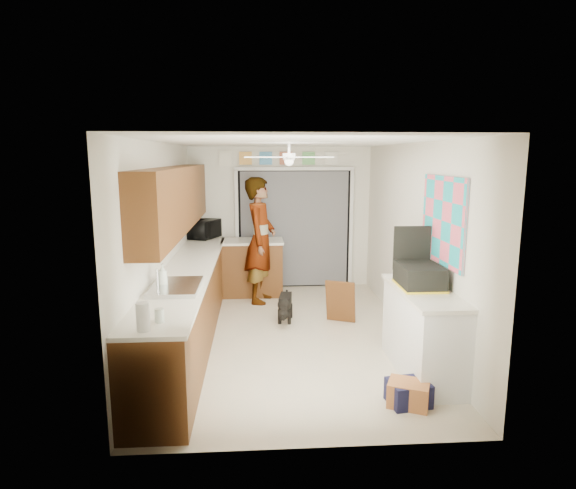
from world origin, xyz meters
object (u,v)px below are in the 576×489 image
object	(u,v)px
soap_bottle	(163,276)
man	(260,240)
paper_towel_roll	(143,317)
navy_crate	(408,393)
microwave	(204,229)
cardboard_box	(408,394)
dog	(285,306)
suitcase	(419,276)

from	to	relation	value
soap_bottle	man	world-z (taller)	man
paper_towel_roll	navy_crate	size ratio (longest dim) A/B	0.64
microwave	navy_crate	xyz separation A→B (m)	(2.33, -4.11, -0.99)
cardboard_box	dog	size ratio (longest dim) A/B	0.68
paper_towel_roll	suitcase	world-z (taller)	suitcase
suitcase	cardboard_box	size ratio (longest dim) A/B	1.52
microwave	paper_towel_roll	world-z (taller)	microwave
suitcase	dog	distance (m)	2.31
soap_bottle	dog	size ratio (longest dim) A/B	0.49
microwave	paper_towel_roll	bearing A→B (deg)	-156.86
cardboard_box	navy_crate	bearing A→B (deg)	72.34
microwave	man	xyz separation A→B (m)	(0.96, -0.67, -0.09)
suitcase	microwave	bearing A→B (deg)	129.07
soap_bottle	dog	distance (m)	2.25
cardboard_box	dog	world-z (taller)	dog
cardboard_box	man	xyz separation A→B (m)	(-1.36, 3.46, 0.89)
dog	microwave	bearing A→B (deg)	136.63
dog	paper_towel_roll	bearing A→B (deg)	-106.39
man	cardboard_box	bearing A→B (deg)	-145.44
cardboard_box	man	size ratio (longest dim) A/B	0.19
soap_bottle	navy_crate	size ratio (longest dim) A/B	0.72
cardboard_box	man	bearing A→B (deg)	111.38
paper_towel_roll	suitcase	bearing A→B (deg)	23.45
man	dog	xyz separation A→B (m)	(0.34, -1.00, -0.79)
suitcase	dog	world-z (taller)	suitcase
cardboard_box	navy_crate	xyz separation A→B (m)	(0.01, 0.03, -0.00)
microwave	navy_crate	bearing A→B (deg)	-127.06
soap_bottle	suitcase	size ratio (longest dim) A/B	0.47
soap_bottle	cardboard_box	bearing A→B (deg)	-21.17
cardboard_box	dog	xyz separation A→B (m)	(-1.02, 2.47, 0.10)
microwave	soap_bottle	bearing A→B (deg)	-158.47
paper_towel_roll	man	xyz separation A→B (m)	(0.98, 3.83, -0.05)
microwave	dog	xyz separation A→B (m)	(1.30, -1.66, -0.88)
soap_bottle	cardboard_box	xyz separation A→B (m)	(2.42, -0.94, -0.96)
microwave	dog	distance (m)	2.29
paper_towel_roll	man	distance (m)	3.96
navy_crate	dog	bearing A→B (deg)	112.81
paper_towel_roll	cardboard_box	world-z (taller)	paper_towel_roll
microwave	cardboard_box	xyz separation A→B (m)	(2.32, -4.13, -0.98)
microwave	soap_bottle	world-z (taller)	microwave
microwave	navy_crate	size ratio (longest dim) A/B	1.54
paper_towel_roll	dog	size ratio (longest dim) A/B	0.43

